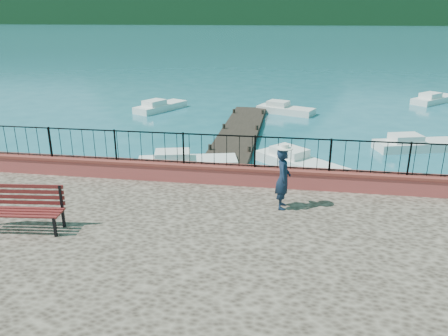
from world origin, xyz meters
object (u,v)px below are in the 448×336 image
(boat_4, at_px, (286,107))
(person, at_px, (283,179))
(park_bench, at_px, (23,218))
(boat_5, at_px, (435,97))
(boat_0, at_px, (188,159))
(boat_1, at_px, (300,160))
(boat_2, at_px, (417,142))
(boat_3, at_px, (161,104))

(boat_4, bearing_deg, person, -67.26)
(park_bench, xyz_separation_m, boat_4, (5.82, 19.94, -1.12))
(park_bench, distance_m, boat_5, 30.45)
(boat_0, bearing_deg, boat_1, -5.60)
(person, distance_m, boat_1, 6.92)
(person, height_order, boat_1, person)
(boat_0, height_order, boat_4, same)
(boat_2, bearing_deg, boat_1, -162.55)
(person, xyz_separation_m, boat_3, (-8.71, 17.37, -1.63))
(boat_1, bearing_deg, park_bench, -84.97)
(park_bench, relative_size, person, 1.21)
(park_bench, distance_m, boat_4, 20.80)
(park_bench, distance_m, boat_0, 8.63)
(park_bench, xyz_separation_m, boat_1, (6.70, 9.00, -1.12))
(boat_5, bearing_deg, boat_0, -176.50)
(boat_0, height_order, boat_2, same)
(boat_0, xyz_separation_m, boat_4, (3.79, 11.62, 0.00))
(boat_2, bearing_deg, boat_4, 115.26)
(park_bench, bearing_deg, boat_3, 91.46)
(boat_2, height_order, boat_4, same)
(boat_3, bearing_deg, boat_4, -61.71)
(person, relative_size, boat_5, 0.39)
(boat_1, distance_m, boat_3, 14.14)
(park_bench, bearing_deg, boat_1, 47.28)
(boat_4, xyz_separation_m, boat_5, (10.76, 5.57, 0.00))
(boat_5, bearing_deg, boat_2, -154.98)
(boat_5, bearing_deg, park_bench, -169.28)
(boat_1, relative_size, boat_2, 1.07)
(boat_0, bearing_deg, boat_2, 9.24)
(boat_0, distance_m, boat_1, 4.72)
(person, height_order, boat_4, person)
(boat_0, height_order, boat_5, same)
(person, relative_size, boat_4, 0.45)
(boat_3, bearing_deg, person, -126.93)
(boat_4, bearing_deg, boat_1, -63.65)
(boat_0, relative_size, boat_5, 0.95)
(park_bench, distance_m, boat_1, 11.28)
(boat_2, height_order, boat_5, same)
(boat_1, xyz_separation_m, boat_5, (9.88, 16.51, 0.00))
(boat_5, bearing_deg, boat_4, 161.13)
(boat_1, xyz_separation_m, boat_3, (-9.29, 10.67, 0.00))
(boat_1, xyz_separation_m, boat_4, (-0.88, 10.94, 0.00))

